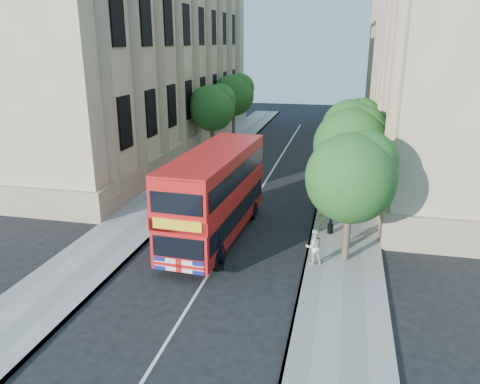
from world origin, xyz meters
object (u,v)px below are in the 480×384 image
Objects in this scene: double_decker_bus at (215,192)px; box_van at (223,164)px; woman_pedestrian at (314,247)px; police_constable at (220,253)px; lamp_post at (333,190)px.

double_decker_bus is 1.83× the size of box_van.
double_decker_bus is 6.01× the size of woman_pedestrian.
double_decker_bus is 9.88m from box_van.
woman_pedestrian is at bearing -52.56° from box_van.
police_constable is (3.26, -12.91, -0.65)m from box_van.
police_constable is at bearing -6.25° from woman_pedestrian.
woman_pedestrian is (-0.60, -3.73, -1.57)m from lamp_post.
police_constable is at bearing -70.51° from box_van.
lamp_post is 11.23m from box_van.
double_decker_bus is at bearing -45.44° from woman_pedestrian.
lamp_post is 3.20× the size of police_constable.
lamp_post reaches higher than box_van.
lamp_post is 3.14× the size of woman_pedestrian.
double_decker_bus is (-5.74, -1.68, -0.03)m from lamp_post.
lamp_post reaches higher than woman_pedestrian.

